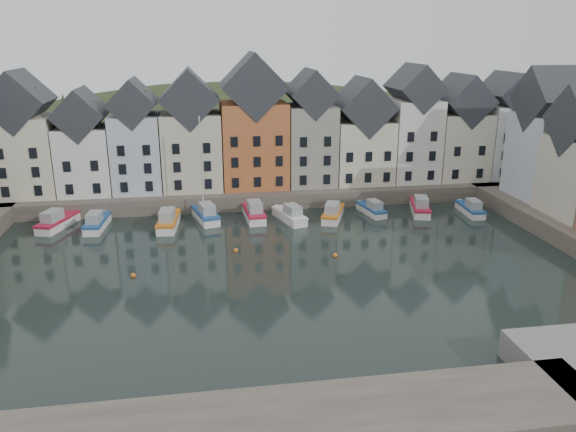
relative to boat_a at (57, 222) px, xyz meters
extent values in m
plane|color=black|center=(24.29, -19.05, -0.77)|extent=(260.00, 260.00, 0.00)
cube|color=#474036|center=(24.29, 10.95, 0.23)|extent=(90.00, 16.00, 2.00)
ellipsoid|color=#1E2F17|center=(24.29, 36.95, -18.77)|extent=(153.60, 70.40, 64.00)
sphere|color=black|center=(10.35, 31.88, 7.93)|extent=(5.77, 5.77, 5.77)
sphere|color=black|center=(49.15, 41.70, 7.35)|extent=(5.27, 5.27, 5.27)
sphere|color=black|center=(56.11, 35.15, 7.11)|extent=(5.07, 5.07, 5.07)
sphere|color=black|center=(38.56, 36.14, 7.05)|extent=(5.01, 5.01, 5.01)
sphere|color=black|center=(-13.38, 37.56, 5.80)|extent=(3.94, 3.94, 3.94)
sphere|color=black|center=(52.62, 41.20, 7.28)|extent=(5.21, 5.21, 5.21)
sphere|color=black|center=(26.28, 39.59, 7.55)|extent=(5.45, 5.45, 5.45)
sphere|color=black|center=(62.09, 29.26, 6.43)|extent=(4.49, 4.49, 4.49)
cube|color=beige|center=(-4.88, 8.95, 6.26)|extent=(7.67, 8.00, 10.07)
cube|color=#212529|center=(-4.88, 8.95, 13.20)|extent=(7.67, 8.16, 7.67)
cube|color=silver|center=(2.39, 8.95, 5.53)|extent=(6.56, 8.00, 8.61)
cube|color=#212529|center=(2.39, 8.95, 11.46)|extent=(6.56, 8.16, 6.56)
cube|color=silver|center=(8.92, 8.95, 6.24)|extent=(6.20, 8.00, 10.02)
cube|color=#212529|center=(8.92, 8.95, 12.78)|extent=(6.20, 8.16, 6.20)
cube|color=beige|center=(16.02, 8.95, 6.27)|extent=(7.70, 8.00, 10.08)
cube|color=#212529|center=(16.02, 8.95, 13.21)|extent=(7.70, 8.16, 7.70)
cube|color=#AC5D31|center=(24.36, 8.95, 6.87)|extent=(8.69, 8.00, 11.28)
cube|color=#212529|center=(24.36, 8.95, 14.66)|extent=(8.69, 8.16, 8.69)
cube|color=gray|center=(32.06, 8.95, 6.62)|extent=(6.43, 8.00, 10.78)
cube|color=#212529|center=(32.06, 8.95, 13.60)|extent=(6.43, 8.16, 6.43)
cube|color=beige|center=(39.37, 8.95, 5.51)|extent=(7.88, 8.00, 8.56)
cube|color=#212529|center=(39.37, 8.95, 11.73)|extent=(7.88, 8.16, 7.88)
cube|color=silver|center=(46.71, 8.95, 6.86)|extent=(6.50, 8.00, 11.27)
cube|color=#212529|center=(46.71, 8.95, 14.11)|extent=(6.50, 8.16, 6.50)
cube|color=beige|center=(53.72, 8.95, 5.89)|extent=(7.23, 8.00, 9.32)
cube|color=#212529|center=(53.72, 8.95, 12.34)|extent=(7.23, 8.16, 7.23)
cube|color=silver|center=(60.57, 8.95, 6.39)|extent=(6.18, 8.00, 10.32)
cube|color=#212529|center=(60.57, 8.95, 13.08)|extent=(6.18, 8.16, 6.18)
cube|color=silver|center=(60.29, -2.79, 6.42)|extent=(7.47, 8.00, 10.38)
cube|color=#212529|center=(60.29, -2.79, 13.59)|extent=(7.62, 8.00, 8.00)
sphere|color=#C46617|center=(20.29, -11.05, -0.62)|extent=(0.50, 0.50, 0.50)
sphere|color=#C46617|center=(30.29, -14.05, -0.62)|extent=(0.50, 0.50, 0.50)
sphere|color=#C46617|center=(10.29, -16.05, -0.62)|extent=(0.50, 0.50, 0.50)
cube|color=silver|center=(0.07, 0.20, -0.39)|extent=(4.06, 6.90, 1.21)
cube|color=#A51733|center=(0.07, 0.20, 0.28)|extent=(4.21, 7.06, 0.28)
cube|color=gray|center=(-0.26, -0.74, 0.94)|extent=(2.33, 3.01, 1.32)
cube|color=silver|center=(4.69, -0.85, -0.41)|extent=(2.38, 6.31, 1.13)
cube|color=navy|center=(4.69, -0.85, 0.21)|extent=(2.49, 6.44, 0.26)
cube|color=gray|center=(4.61, -1.77, 0.82)|extent=(1.65, 2.59, 1.24)
cube|color=silver|center=(13.00, -1.66, -0.37)|extent=(2.63, 6.96, 1.25)
cube|color=#C46617|center=(13.00, -1.66, 0.31)|extent=(2.75, 7.11, 0.28)
cube|color=gray|center=(12.91, -2.67, 0.99)|extent=(1.82, 2.85, 1.36)
cube|color=silver|center=(17.33, 0.29, -0.39)|extent=(3.51, 6.90, 1.21)
cube|color=navy|center=(17.33, 0.29, 0.28)|extent=(3.65, 7.05, 0.28)
cube|color=gray|center=(17.56, -0.67, 0.94)|extent=(2.13, 2.94, 1.32)
cylinder|color=silver|center=(17.17, 0.93, 5.84)|extent=(0.15, 0.15, 12.13)
cube|color=silver|center=(23.31, 0.08, -0.37)|extent=(2.42, 6.94, 1.25)
cube|color=#A51733|center=(23.31, 0.08, 0.31)|extent=(2.54, 7.09, 0.29)
cube|color=gray|center=(23.36, -0.95, 1.00)|extent=(1.74, 2.82, 1.37)
cube|color=silver|center=(27.54, -1.58, -0.41)|extent=(3.55, 6.54, 1.15)
cube|color=silver|center=(27.54, -1.58, 0.22)|extent=(3.69, 6.69, 0.26)
cube|color=gray|center=(27.80, -2.49, 0.85)|extent=(2.10, 2.81, 1.25)
cube|color=silver|center=(33.03, -1.64, -0.40)|extent=(4.17, 6.59, 1.16)
cube|color=#C46617|center=(33.03, -1.64, 0.23)|extent=(4.31, 6.75, 0.26)
cube|color=gray|center=(32.67, -2.52, 0.87)|extent=(2.33, 2.91, 1.27)
cube|color=silver|center=(38.31, -0.43, -0.45)|extent=(2.62, 5.72, 1.01)
cube|color=navy|center=(38.31, -0.43, 0.10)|extent=(2.73, 5.85, 0.23)
cube|color=gray|center=(38.46, -1.25, 0.65)|extent=(1.66, 2.40, 1.10)
cube|color=silver|center=(44.63, -0.94, -0.39)|extent=(3.65, 6.85, 1.20)
cube|color=#A51733|center=(44.63, -0.94, 0.27)|extent=(3.79, 7.01, 0.27)
cube|color=gray|center=(44.37, -1.89, 0.92)|extent=(2.18, 2.94, 1.31)
cube|color=silver|center=(50.79, -2.41, -0.44)|extent=(2.08, 5.86, 1.06)
cube|color=navy|center=(50.79, -2.41, 0.14)|extent=(2.18, 5.98, 0.24)
cube|color=gray|center=(50.73, -3.27, 0.72)|extent=(1.48, 2.38, 1.15)
camera|label=1|loc=(17.03, -66.26, 20.80)|focal=35.00mm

